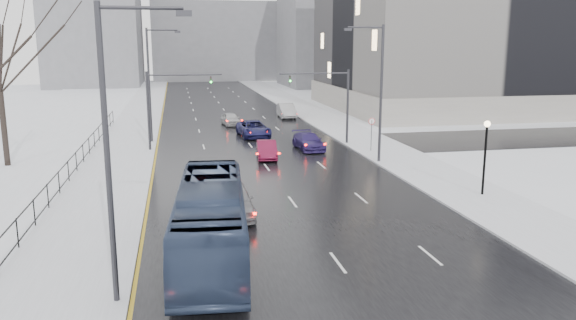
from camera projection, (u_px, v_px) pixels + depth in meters
road at (237, 127)px, 59.12m from camera, size 16.00×150.00×0.04m
cross_road at (252, 147)px, 47.61m from camera, size 130.00×10.00×0.04m
sidewalk_left at (134, 129)px, 57.10m from camera, size 5.00×150.00×0.16m
sidewalk_right at (333, 124)px, 61.12m from camera, size 5.00×150.00×0.16m
park_strip at (34, 133)px, 55.28m from camera, size 14.00×150.00×0.12m
tree_park_e at (8, 167)px, 40.29m from camera, size 9.45×9.45×13.50m
iron_fence at (39, 205)px, 27.66m from camera, size 0.06×70.00×1.30m
streetlight_r_mid at (378, 87)px, 40.34m from camera, size 2.95×0.25×10.00m
streetlight_l_near at (114, 142)px, 18.02m from camera, size 2.95×0.25×10.00m
streetlight_l_far at (152, 79)px, 48.73m from camera, size 2.95×0.25×10.00m
lamppost_r_mid at (486, 147)px, 31.84m from camera, size 0.36×0.36×4.28m
mast_signal_right at (336, 98)px, 48.17m from camera, size 6.10×0.33×6.50m
mast_signal_left at (161, 101)px, 45.36m from camera, size 6.10×0.33×6.50m
no_uturn_sign at (372, 124)px, 45.06m from camera, size 0.60×0.06×2.70m
civic_building at (486, 24)px, 75.05m from camera, size 41.00×31.00×24.80m
bldg_far_right at (343, 31)px, 115.02m from camera, size 24.00×20.00×22.00m
bldg_far_left at (94, 16)px, 114.43m from camera, size 18.00×22.00×28.00m
bldg_far_center at (217, 42)px, 134.83m from camera, size 30.00×18.00×18.00m
bus at (211, 220)px, 22.90m from camera, size 3.61×11.62×3.19m
sedan_center_near at (233, 200)px, 28.67m from camera, size 1.95×4.85×1.65m
sedan_right_near at (267, 150)px, 42.89m from camera, size 1.86×4.27×1.37m
sedan_right_cross at (254, 129)px, 52.76m from camera, size 2.97×5.68×1.53m
sedan_right_far at (309, 141)px, 46.50m from camera, size 2.18×4.84×1.37m
sedan_center_far at (231, 119)px, 60.17m from camera, size 2.11×4.20×1.37m
sedan_right_distant at (286, 111)px, 66.20m from camera, size 1.94×5.09×1.66m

